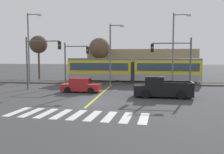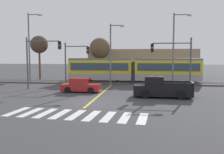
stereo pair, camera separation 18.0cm
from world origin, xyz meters
name	(u,v)px [view 1 (the left image)]	position (x,y,z in m)	size (l,w,h in m)	color
ground_plane	(91,103)	(0.00, 0.00, 0.00)	(200.00, 200.00, 0.00)	#3D3D3F
track_bed	(113,83)	(0.00, 14.77, 0.09)	(120.00, 4.00, 0.18)	#4C4742
rail_near	(113,82)	(0.00, 14.05, 0.23)	(120.00, 0.08, 0.10)	#939399
rail_far	(114,81)	(0.00, 15.49, 0.23)	(120.00, 0.08, 0.10)	#939399
light_rail_tram	(133,69)	(2.83, 14.76, 2.05)	(18.50, 2.64, 3.43)	#9E9EA3
crosswalk_stripe_0	(18,112)	(-4.39, -3.87, 0.00)	(0.56, 2.80, 0.01)	silver
crosswalk_stripe_1	(32,112)	(-3.29, -3.96, 0.00)	(0.56, 2.80, 0.01)	silver
crosswalk_stripe_2	(46,113)	(-2.19, -4.05, 0.00)	(0.56, 2.80, 0.01)	silver
crosswalk_stripe_3	(62,114)	(-1.10, -4.13, 0.00)	(0.56, 2.80, 0.01)	silver
crosswalk_stripe_4	(77,115)	(0.00, -4.22, 0.00)	(0.56, 2.80, 0.01)	silver
crosswalk_stripe_5	(93,116)	(1.10, -4.31, 0.00)	(0.56, 2.80, 0.01)	silver
crosswalk_stripe_6	(109,117)	(2.19, -4.39, 0.00)	(0.56, 2.80, 0.01)	silver
crosswalk_stripe_7	(126,117)	(3.29, -4.48, 0.00)	(0.56, 2.80, 0.01)	silver
crosswalk_stripe_8	(144,118)	(4.39, -4.57, 0.00)	(0.56, 2.80, 0.01)	silver
lane_centre_line	(102,93)	(0.00, 5.27, 0.00)	(0.20, 14.99, 0.01)	gold
sedan_crossing	(81,86)	(-2.40, 5.74, 0.70)	(4.22, 1.96, 1.52)	#B22323
pickup_truck	(162,88)	(6.05, 3.50, 0.84)	(5.46, 2.37, 1.98)	black
traffic_light_mid_right	(176,57)	(7.75, 6.65, 3.83)	(4.25, 0.38, 5.82)	#515459
traffic_light_mid_left	(38,55)	(-7.79, 7.03, 4.05)	(4.25, 0.38, 6.11)	#515459
traffic_light_far_left	(73,58)	(-4.66, 10.49, 3.69)	(3.25, 0.38, 5.64)	#515459
street_lamp_west	(30,45)	(-11.44, 12.23, 5.50)	(2.12, 0.28, 9.83)	slate
street_lamp_centre	(112,51)	(0.19, 11.39, 4.55)	(1.89, 0.28, 8.04)	slate
street_lamp_east	(175,46)	(8.16, 11.55, 5.20)	(2.19, 0.28, 9.23)	slate
bare_tree_far_west	(38,45)	(-13.21, 18.87, 5.81)	(2.95, 2.95, 7.35)	brown
bare_tree_west	(99,48)	(-2.75, 18.49, 5.15)	(3.33, 3.33, 6.85)	brown
building_backdrop_far	(142,64)	(3.98, 23.83, 2.56)	(18.61, 6.00, 5.12)	gray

